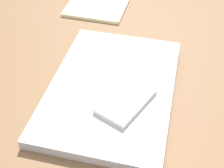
% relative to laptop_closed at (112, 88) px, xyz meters
% --- Properties ---
extents(desk_surface, '(1.20, 0.80, 0.03)m').
position_rel_laptop_closed_xyz_m(desk_surface, '(0.10, -0.02, -0.02)').
color(desk_surface, brown).
rests_on(desk_surface, ground).
extents(laptop_closed, '(0.35, 0.26, 0.02)m').
position_rel_laptop_closed_xyz_m(laptop_closed, '(0.00, 0.00, 0.00)').
color(laptop_closed, '#B7BABC').
rests_on(laptop_closed, desk_surface).
extents(cell_phone_on_laptop, '(0.12, 0.11, 0.01)m').
position_rel_laptop_closed_xyz_m(cell_phone_on_laptop, '(-0.04, -0.03, 0.01)').
color(cell_phone_on_laptop, silver).
rests_on(cell_phone_on_laptop, laptop_closed).
extents(notepad, '(0.15, 0.17, 0.01)m').
position_rel_laptop_closed_xyz_m(notepad, '(0.30, 0.08, -0.01)').
color(notepad, '#F2EDB2').
rests_on(notepad, desk_surface).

